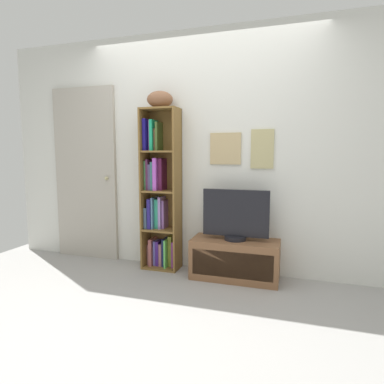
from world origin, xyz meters
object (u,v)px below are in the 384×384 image
(tv_stand, at_px, (235,259))
(television, at_px, (236,216))
(bookshelf, at_px, (159,196))
(football, at_px, (160,99))
(door, at_px, (86,174))

(tv_stand, distance_m, television, 0.45)
(bookshelf, relative_size, tv_stand, 1.99)
(bookshelf, xyz_separation_m, football, (0.03, -0.03, 1.04))
(television, distance_m, door, 1.91)
(football, bearing_deg, door, 174.32)
(tv_stand, distance_m, door, 2.05)
(television, bearing_deg, tv_stand, -90.00)
(television, xyz_separation_m, door, (-1.87, 0.17, 0.37))
(bookshelf, relative_size, television, 2.64)
(door, bearing_deg, football, -5.68)
(television, relative_size, door, 0.32)
(bookshelf, distance_m, tv_stand, 1.06)
(football, bearing_deg, tv_stand, -4.39)
(bookshelf, bearing_deg, television, -6.02)
(door, bearing_deg, tv_stand, -5.10)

